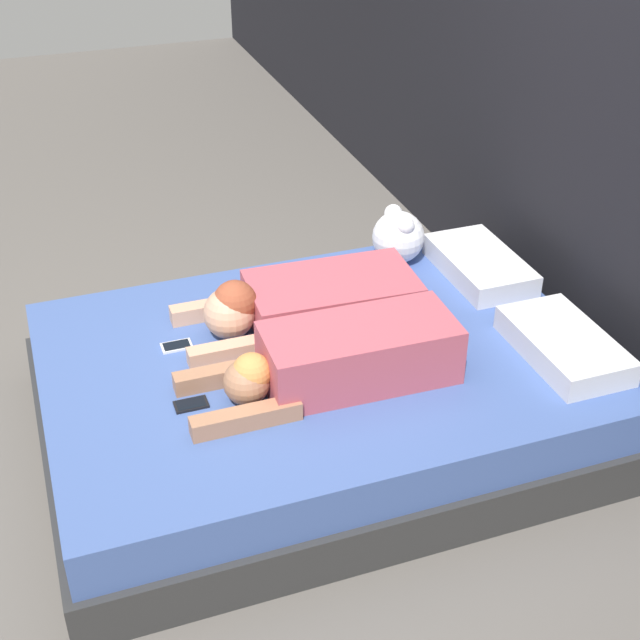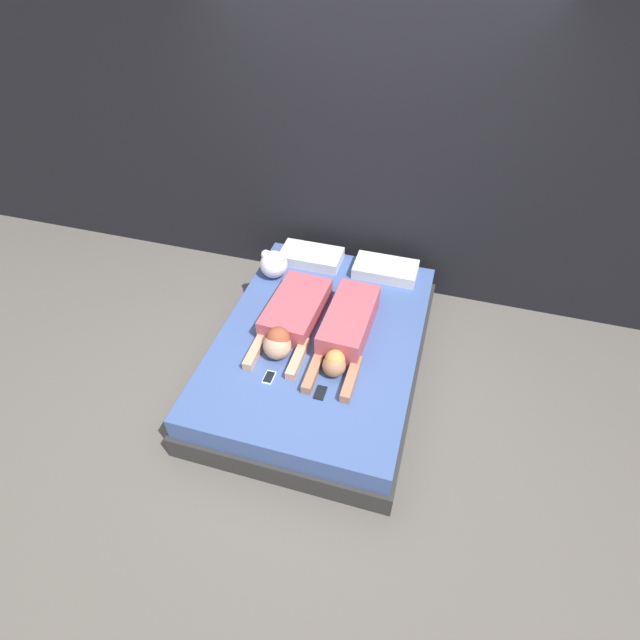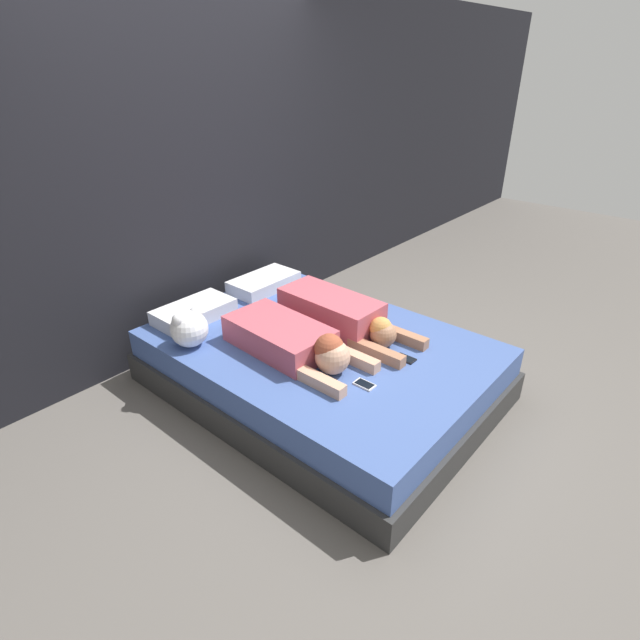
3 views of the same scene
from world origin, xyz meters
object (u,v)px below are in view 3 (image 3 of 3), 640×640
at_px(pillow_head_left, 194,312).
at_px(cell_phone_right, 406,359).
at_px(cell_phone_left, 364,385).
at_px(plush_toy, 189,328).
at_px(person_right, 340,315).
at_px(bed, 320,365).
at_px(person_left, 293,341).
at_px(pillow_head_right, 264,283).

distance_m(pillow_head_left, cell_phone_right, 1.53).
xyz_separation_m(cell_phone_left, plush_toy, (-0.37, 1.12, 0.12)).
relative_size(pillow_head_left, person_right, 0.53).
bearing_deg(bed, cell_phone_left, -113.14).
height_order(person_right, cell_phone_right, person_right).
bearing_deg(person_right, person_left, 178.17).
bearing_deg(plush_toy, pillow_head_left, 49.89).
bearing_deg(pillow_head_right, pillow_head_left, 180.00).
distance_m(pillow_head_right, cell_phone_right, 1.45).
relative_size(pillow_head_left, person_left, 0.55).
xyz_separation_m(pillow_head_right, cell_phone_left, (-0.57, -1.41, -0.04)).
bearing_deg(cell_phone_left, person_right, 50.56).
height_order(person_right, cell_phone_left, person_right).
relative_size(bed, cell_phone_right, 18.09).
xyz_separation_m(person_right, plush_toy, (-0.80, 0.59, 0.02)).
height_order(pillow_head_right, plush_toy, plush_toy).
bearing_deg(person_left, pillow_head_right, 56.43).
xyz_separation_m(pillow_head_right, cell_phone_right, (-0.18, -1.44, -0.04)).
distance_m(bed, person_right, 0.37).
bearing_deg(person_left, person_right, -1.83).
xyz_separation_m(pillow_head_left, pillow_head_right, (0.68, 0.00, 0.00)).
distance_m(pillow_head_right, cell_phone_left, 1.52).
distance_m(cell_phone_left, cell_phone_right, 0.39).
bearing_deg(plush_toy, cell_phone_right, -56.64).
xyz_separation_m(bed, pillow_head_right, (0.34, 0.89, 0.25)).
distance_m(pillow_head_left, cell_phone_left, 1.42).
height_order(bed, person_right, person_right).
distance_m(bed, person_left, 0.37).
distance_m(pillow_head_left, person_right, 1.05).
xyz_separation_m(person_left, person_right, (0.44, -0.01, 0.01)).
height_order(pillow_head_left, pillow_head_right, same).
bearing_deg(pillow_head_right, cell_phone_left, -111.87).
relative_size(bed, pillow_head_left, 4.00).
bearing_deg(bed, person_right, -0.18).
bearing_deg(person_left, plush_toy, 121.36).
relative_size(pillow_head_left, pillow_head_right, 1.00).
distance_m(pillow_head_right, plush_toy, 0.98).
bearing_deg(pillow_head_right, person_right, -98.66).
bearing_deg(cell_phone_right, plush_toy, 123.36).
bearing_deg(bed, pillow_head_left, 111.10).
relative_size(pillow_head_left, cell_phone_left, 4.52).
height_order(pillow_head_right, cell_phone_right, pillow_head_right).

